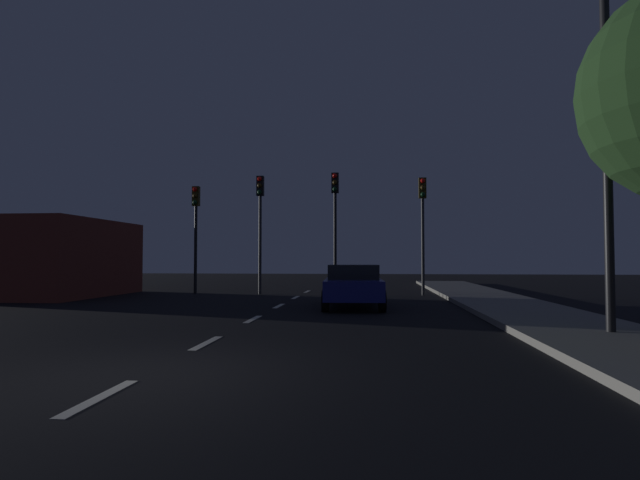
{
  "coord_description": "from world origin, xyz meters",
  "views": [
    {
      "loc": [
        3.1,
        -6.83,
        1.59
      ],
      "look_at": [
        0.99,
        14.2,
        2.36
      ],
      "focal_mm": 28.73,
      "sensor_mm": 36.0,
      "label": 1
    }
  ],
  "objects_px": {
    "traffic_signal_center_right": "(335,210)",
    "street_lamp_right": "(594,107)",
    "traffic_signal_center_left": "(260,212)",
    "car_stopped_ahead": "(353,285)",
    "traffic_signal_far_right": "(423,213)",
    "traffic_signal_far_left": "(196,218)"
  },
  "relations": [
    {
      "from": "traffic_signal_center_left",
      "to": "car_stopped_ahead",
      "type": "bearing_deg",
      "value": -52.48
    },
    {
      "from": "traffic_signal_far_left",
      "to": "street_lamp_right",
      "type": "distance_m",
      "value": 17.31
    },
    {
      "from": "car_stopped_ahead",
      "to": "street_lamp_right",
      "type": "height_order",
      "value": "street_lamp_right"
    },
    {
      "from": "traffic_signal_center_left",
      "to": "traffic_signal_far_right",
      "type": "xyz_separation_m",
      "value": [
        7.24,
        -0.0,
        -0.12
      ]
    },
    {
      "from": "traffic_signal_center_right",
      "to": "street_lamp_right",
      "type": "xyz_separation_m",
      "value": [
        6.06,
        -11.97,
        0.88
      ]
    },
    {
      "from": "traffic_signal_center_right",
      "to": "car_stopped_ahead",
      "type": "distance_m",
      "value": 6.56
    },
    {
      "from": "traffic_signal_center_right",
      "to": "street_lamp_right",
      "type": "bearing_deg",
      "value": -63.15
    },
    {
      "from": "traffic_signal_far_left",
      "to": "street_lamp_right",
      "type": "xyz_separation_m",
      "value": [
        12.45,
        -11.97,
        1.21
      ]
    },
    {
      "from": "traffic_signal_far_left",
      "to": "traffic_signal_center_right",
      "type": "relative_size",
      "value": 0.9
    },
    {
      "from": "traffic_signal_center_right",
      "to": "traffic_signal_far_right",
      "type": "xyz_separation_m",
      "value": [
        3.84,
        -0.0,
        -0.18
      ]
    },
    {
      "from": "traffic_signal_far_right",
      "to": "car_stopped_ahead",
      "type": "relative_size",
      "value": 1.15
    },
    {
      "from": "traffic_signal_center_left",
      "to": "traffic_signal_far_right",
      "type": "relative_size",
      "value": 1.04
    },
    {
      "from": "traffic_signal_far_right",
      "to": "street_lamp_right",
      "type": "bearing_deg",
      "value": -79.5
    },
    {
      "from": "traffic_signal_far_right",
      "to": "traffic_signal_center_left",
      "type": "bearing_deg",
      "value": 180.0
    },
    {
      "from": "traffic_signal_far_left",
      "to": "traffic_signal_far_right",
      "type": "height_order",
      "value": "traffic_signal_far_right"
    },
    {
      "from": "traffic_signal_far_left",
      "to": "car_stopped_ahead",
      "type": "bearing_deg",
      "value": -37.76
    },
    {
      "from": "traffic_signal_center_left",
      "to": "traffic_signal_center_right",
      "type": "bearing_deg",
      "value": 0.0
    },
    {
      "from": "car_stopped_ahead",
      "to": "traffic_signal_center_right",
      "type": "bearing_deg",
      "value": 99.91
    },
    {
      "from": "traffic_signal_far_left",
      "to": "traffic_signal_center_left",
      "type": "xyz_separation_m",
      "value": [
        2.99,
        0.0,
        0.27
      ]
    },
    {
      "from": "car_stopped_ahead",
      "to": "street_lamp_right",
      "type": "relative_size",
      "value": 0.57
    },
    {
      "from": "car_stopped_ahead",
      "to": "street_lamp_right",
      "type": "bearing_deg",
      "value": -50.98
    },
    {
      "from": "traffic_signal_center_left",
      "to": "traffic_signal_far_left",
      "type": "bearing_deg",
      "value": -179.98
    }
  ]
}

